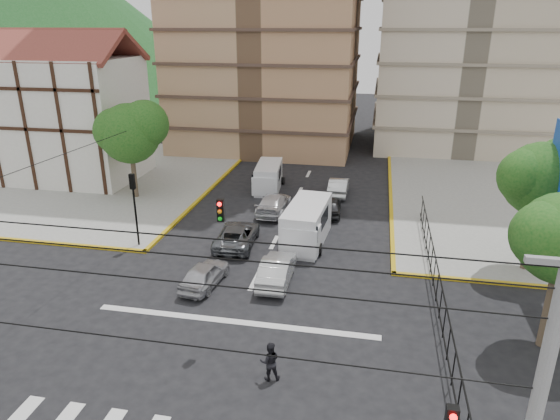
% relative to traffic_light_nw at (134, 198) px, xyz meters
% --- Properties ---
extents(ground, '(160.00, 160.00, 0.00)m').
position_rel_traffic_light_nw_xyz_m(ground, '(7.80, -7.80, -3.11)').
color(ground, black).
rests_on(ground, ground).
extents(sidewalk_nw, '(26.00, 26.00, 0.15)m').
position_rel_traffic_light_nw_xyz_m(sidewalk_nw, '(-12.20, 12.20, -3.04)').
color(sidewalk_nw, gray).
rests_on(sidewalk_nw, ground).
extents(stop_line, '(13.00, 0.40, 0.01)m').
position_rel_traffic_light_nw_xyz_m(stop_line, '(7.80, -6.60, -3.11)').
color(stop_line, silver).
rests_on(stop_line, ground).
extents(tudor_building, '(10.80, 8.05, 12.23)m').
position_rel_traffic_light_nw_xyz_m(tudor_building, '(-11.20, 12.20, 2.14)').
color(tudor_building, silver).
rests_on(tudor_building, ground).
extents(distant_hill, '(70.00, 70.00, 28.00)m').
position_rel_traffic_light_nw_xyz_m(distant_hill, '(-47.20, 62.20, 10.89)').
color(distant_hill, '#1A4E1B').
rests_on(distant_hill, ground).
extents(park_fence, '(0.10, 22.50, 1.66)m').
position_rel_traffic_light_nw_xyz_m(park_fence, '(16.80, -3.30, -3.11)').
color(park_fence, black).
rests_on(park_fence, ground).
extents(tree_park_c, '(4.65, 3.80, 7.25)m').
position_rel_traffic_light_nw_xyz_m(tree_park_c, '(21.89, 1.21, 2.22)').
color(tree_park_c, '#473828').
rests_on(tree_park_c, ground).
extents(tree_tudor, '(5.39, 4.40, 7.43)m').
position_rel_traffic_light_nw_xyz_m(tree_tudor, '(-4.10, 8.21, 2.11)').
color(tree_tudor, '#473828').
rests_on(tree_tudor, ground).
extents(traffic_light_nw, '(0.28, 0.22, 4.40)m').
position_rel_traffic_light_nw_xyz_m(traffic_light_nw, '(0.00, 0.00, 0.00)').
color(traffic_light_nw, black).
rests_on(traffic_light_nw, ground).
extents(traffic_light_hanging, '(18.00, 9.12, 0.92)m').
position_rel_traffic_light_nw_xyz_m(traffic_light_hanging, '(7.80, -9.84, 2.79)').
color(traffic_light_hanging, black).
rests_on(traffic_light_hanging, ground).
extents(van_right_lane, '(2.49, 5.52, 2.43)m').
position_rel_traffic_light_nw_xyz_m(van_right_lane, '(9.73, 2.36, -1.93)').
color(van_right_lane, silver).
rests_on(van_right_lane, ground).
extents(van_left_lane, '(2.27, 4.78, 2.08)m').
position_rel_traffic_light_nw_xyz_m(van_left_lane, '(5.26, 12.07, -2.10)').
color(van_left_lane, silver).
rests_on(van_left_lane, ground).
extents(car_silver_front_left, '(1.89, 3.82, 1.25)m').
position_rel_traffic_light_nw_xyz_m(car_silver_front_left, '(5.41, -3.68, -2.49)').
color(car_silver_front_left, '#B4B4B9').
rests_on(car_silver_front_left, ground).
extents(car_white_front_right, '(1.52, 4.22, 1.39)m').
position_rel_traffic_light_nw_xyz_m(car_white_front_right, '(8.94, -2.58, -2.42)').
color(car_white_front_right, silver).
rests_on(car_white_front_right, ground).
extents(car_grey_mid_left, '(2.45, 4.84, 1.31)m').
position_rel_traffic_light_nw_xyz_m(car_grey_mid_left, '(5.69, 1.40, -2.46)').
color(car_grey_mid_left, '#5A5D61').
rests_on(car_grey_mid_left, ground).
extents(car_silver_rear_left, '(2.03, 4.74, 1.36)m').
position_rel_traffic_light_nw_xyz_m(car_silver_rear_left, '(6.74, 7.21, -2.43)').
color(car_silver_rear_left, silver).
rests_on(car_silver_rear_left, ground).
extents(car_darkgrey_mid_right, '(1.74, 3.81, 1.27)m').
position_rel_traffic_light_nw_xyz_m(car_darkgrey_mid_right, '(10.67, 7.65, -2.48)').
color(car_darkgrey_mid_right, black).
rests_on(car_darkgrey_mid_right, ground).
extents(car_white_rear_right, '(1.43, 4.06, 1.34)m').
position_rel_traffic_light_nw_xyz_m(car_white_rear_right, '(10.89, 12.04, -2.44)').
color(car_white_rear_right, silver).
rests_on(car_white_rear_right, ground).
extents(pedestrian_crosswalk, '(0.90, 0.78, 1.57)m').
position_rel_traffic_light_nw_xyz_m(pedestrian_crosswalk, '(10.18, -10.03, -2.33)').
color(pedestrian_crosswalk, black).
rests_on(pedestrian_crosswalk, ground).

